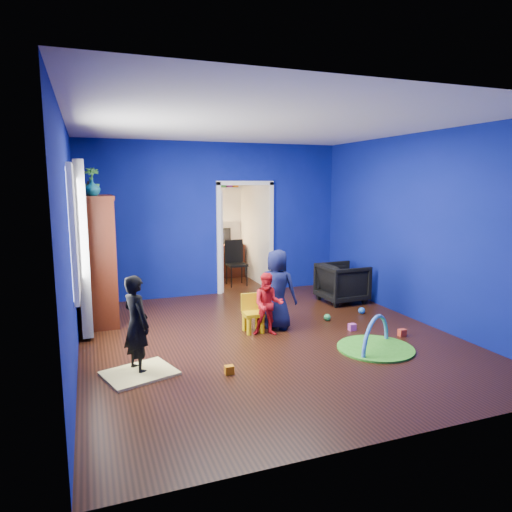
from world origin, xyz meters
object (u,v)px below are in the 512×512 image
object	(u,v)px
vase	(92,188)
folding_chair	(237,264)
tv_armoire	(96,259)
kid_chair	(253,315)
child_navy	(277,289)
child_black	(136,324)
armchair	(342,283)
toddler_red	(268,304)
study_desk	(224,261)
crt_tv	(99,257)
hopper_ball	(267,310)
play_mat	(375,348)

from	to	relation	value
vase	folding_chair	distance (m)	3.77
tv_armoire	kid_chair	size ratio (longest dim) A/B	3.92
kid_chair	vase	bearing A→B (deg)	158.21
child_navy	child_black	bearing A→B (deg)	64.89
child_navy	kid_chair	distance (m)	0.52
armchair	tv_armoire	size ratio (longest dim) A/B	0.40
armchair	folding_chair	xyz separation A→B (m)	(-1.38, 1.95, 0.11)
folding_chair	child_navy	bearing A→B (deg)	-96.39
toddler_red	study_desk	size ratio (longest dim) A/B	1.02
crt_tv	vase	bearing A→B (deg)	-97.59
child_navy	folding_chair	world-z (taller)	child_navy
child_black	study_desk	xyz separation A→B (m)	(2.44, 4.80, -0.19)
kid_chair	child_black	bearing A→B (deg)	-148.83
crt_tv	child_black	bearing A→B (deg)	-81.61
crt_tv	kid_chair	size ratio (longest dim) A/B	1.40
kid_chair	study_desk	distance (m)	4.01
kid_chair	folding_chair	bearing A→B (deg)	81.22
armchair	kid_chair	world-z (taller)	armchair
hopper_ball	folding_chair	bearing A→B (deg)	81.98
toddler_red	vase	bearing A→B (deg)	169.68
toddler_red	vase	xyz separation A→B (m)	(-2.24, 1.24, 1.63)
play_mat	tv_armoire	bearing A→B (deg)	142.62
study_desk	child_navy	bearing A→B (deg)	-94.83
toddler_red	tv_armoire	bearing A→B (deg)	164.13
armchair	crt_tv	world-z (taller)	crt_tv
child_black	folding_chair	size ratio (longest dim) A/B	1.23
armchair	hopper_ball	size ratio (longest dim) A/B	1.84
child_black	folding_chair	xyz separation A→B (m)	(2.44, 3.84, -0.10)
child_black	hopper_ball	xyz separation A→B (m)	(2.06, 1.14, -0.35)
play_mat	study_desk	xyz separation A→B (m)	(-0.54, 5.16, 0.36)
vase	folding_chair	xyz separation A→B (m)	(2.80, 1.94, -1.62)
tv_armoire	folding_chair	bearing A→B (deg)	30.39
folding_chair	child_black	bearing A→B (deg)	-122.41
toddler_red	child_black	bearing A→B (deg)	-141.97
toddler_red	study_desk	world-z (taller)	toddler_red
toddler_red	vase	world-z (taller)	vase
study_desk	play_mat	bearing A→B (deg)	-84.03
toddler_red	play_mat	distance (m)	1.56
armchair	toddler_red	xyz separation A→B (m)	(-1.95, -1.23, 0.10)
child_navy	crt_tv	bearing A→B (deg)	13.73
child_navy	toddler_red	world-z (taller)	child_navy
child_black	hopper_ball	world-z (taller)	child_black
toddler_red	play_mat	bearing A→B (deg)	-23.77
armchair	toddler_red	world-z (taller)	toddler_red
vase	armchair	bearing A→B (deg)	-0.10
child_black	tv_armoire	world-z (taller)	tv_armoire
kid_chair	play_mat	size ratio (longest dim) A/B	0.51
toddler_red	child_navy	bearing A→B (deg)	63.79
tv_armoire	crt_tv	bearing A→B (deg)	0.00
hopper_ball	tv_armoire	bearing A→B (deg)	156.49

